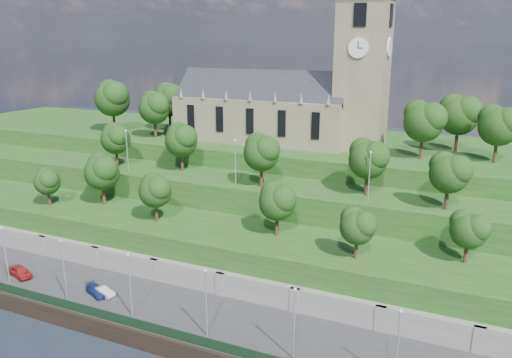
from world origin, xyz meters
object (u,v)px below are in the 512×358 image
at_px(car_left, 20,272).
at_px(car_right, 97,291).
at_px(church, 288,101).
at_px(car_middle, 103,291).

relative_size(car_left, car_right, 1.09).
bearing_deg(church, car_right, -103.74).
relative_size(church, car_middle, 11.05).
height_order(church, car_left, church).
relative_size(church, car_left, 8.90).
xyz_separation_m(church, car_right, (-10.06, -41.15, -19.95)).
bearing_deg(car_left, car_right, -71.12).
distance_m(church, car_left, 51.38).
xyz_separation_m(car_left, car_right, (13.02, 0.26, -0.16)).
bearing_deg(car_middle, car_right, 106.82).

